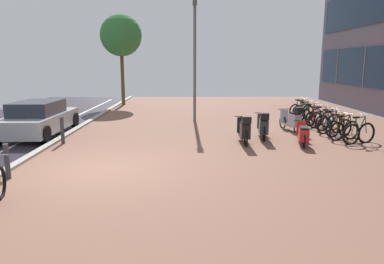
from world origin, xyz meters
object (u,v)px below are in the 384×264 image
(bicycle_rack_05, at_px, (321,119))
(bicycle_rack_06, at_px, (315,118))
(bicycle_rack_10, at_px, (300,110))
(scooter_near, at_px, (263,126))
(bicycle_rack_07, at_px, (311,115))
(bicycle_rack_04, at_px, (328,122))
(scooter_far, at_px, (303,134))
(lamp_post, at_px, (195,56))
(bicycle_rack_01, at_px, (344,130))
(bicycle_rack_08, at_px, (305,113))
(bicycle_rack_00, at_px, (359,133))
(bicycle_rack_02, at_px, (339,128))
(street_tree, at_px, (121,36))
(bicycle_rack_09, at_px, (303,112))
(bollard_far, at_px, (62,130))
(parked_car_near, at_px, (39,119))
(scooter_mid, at_px, (244,130))
(bollard_near, at_px, (7,162))
(bicycle_rack_03, at_px, (331,125))
(scooter_extra, at_px, (293,120))

(bicycle_rack_05, bearing_deg, bicycle_rack_06, 94.25)
(bicycle_rack_10, height_order, scooter_near, scooter_near)
(bicycle_rack_07, bearing_deg, bicycle_rack_04, -87.43)
(bicycle_rack_10, relative_size, scooter_far, 0.70)
(lamp_post, bearing_deg, bicycle_rack_01, -39.70)
(bicycle_rack_04, xyz_separation_m, bicycle_rack_08, (-0.17, 2.46, 0.01))
(bicycle_rack_04, bearing_deg, bicycle_rack_00, -87.64)
(bicycle_rack_02, relative_size, street_tree, 0.21)
(bicycle_rack_05, height_order, bicycle_rack_09, bicycle_rack_09)
(bicycle_rack_02, relative_size, bollard_far, 1.31)
(bicycle_rack_02, height_order, bicycle_rack_04, bicycle_rack_04)
(parked_car_near, bearing_deg, street_tree, 81.68)
(bicycle_rack_09, relative_size, bollard_far, 1.38)
(bicycle_rack_09, relative_size, scooter_mid, 0.71)
(bicycle_rack_05, distance_m, bicycle_rack_07, 1.23)
(bicycle_rack_07, xyz_separation_m, street_tree, (-9.95, 7.27, 4.09))
(bicycle_rack_02, height_order, bollard_near, bicycle_rack_02)
(bicycle_rack_08, bearing_deg, scooter_mid, -126.91)
(bicycle_rack_09, bearing_deg, bicycle_rack_07, -91.85)
(bicycle_rack_02, relative_size, bicycle_rack_03, 0.93)
(bicycle_rack_03, relative_size, bicycle_rack_05, 1.01)
(bicycle_rack_01, xyz_separation_m, scooter_mid, (-3.68, -0.56, 0.12))
(bicycle_rack_03, xyz_separation_m, scooter_mid, (-3.71, -1.79, 0.12))
(bicycle_rack_00, xyz_separation_m, scooter_extra, (-1.64, 2.20, 0.12))
(bicycle_rack_00, relative_size, scooter_mid, 0.75)
(bicycle_rack_01, relative_size, bicycle_rack_07, 1.04)
(scooter_far, bearing_deg, bicycle_rack_04, 54.70)
(bicycle_rack_10, bearing_deg, bollard_near, -135.57)
(bicycle_rack_00, relative_size, scooter_near, 0.72)
(bicycle_rack_06, bearing_deg, scooter_near, -135.78)
(bicycle_rack_02, relative_size, scooter_far, 0.68)
(scooter_extra, bearing_deg, bicycle_rack_07, 55.29)
(bicycle_rack_00, relative_size, bicycle_rack_07, 1.08)
(scooter_near, relative_size, street_tree, 0.33)
(bollard_far, bearing_deg, bicycle_rack_09, 28.59)
(bicycle_rack_10, distance_m, scooter_far, 6.61)
(scooter_extra, bearing_deg, bicycle_rack_00, -53.37)
(bicycle_rack_05, height_order, bicycle_rack_10, bicycle_rack_05)
(bicycle_rack_04, height_order, bicycle_rack_09, bicycle_rack_09)
(bicycle_rack_00, distance_m, parked_car_near, 11.70)
(scooter_mid, height_order, lamp_post, lamp_post)
(bicycle_rack_04, height_order, street_tree, street_tree)
(bicycle_rack_10, height_order, street_tree, street_tree)
(bicycle_rack_10, xyz_separation_m, scooter_extra, (-1.51, -3.95, 0.13))
(scooter_near, bearing_deg, bollard_near, -147.27)
(bollard_far, bearing_deg, bicycle_rack_00, -0.51)
(bicycle_rack_00, bearing_deg, bicycle_rack_08, 93.12)
(bicycle_rack_05, relative_size, bollard_far, 1.40)
(bicycle_rack_03, distance_m, bicycle_rack_09, 3.69)
(bicycle_rack_08, bearing_deg, bicycle_rack_02, -88.40)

